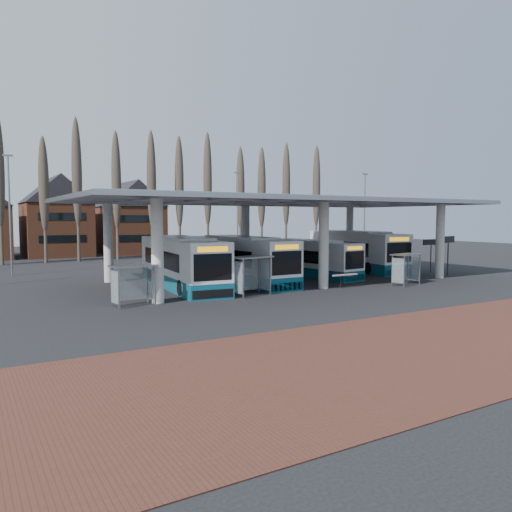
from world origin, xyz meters
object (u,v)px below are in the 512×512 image
bus_1 (240,260)px  shelter_2 (405,262)px  bus_0 (181,263)px  bus_3 (355,251)px  bus_2 (306,259)px  shelter_0 (133,276)px  shelter_1 (250,267)px

bus_1 → shelter_2: (9.38, -7.83, 0.02)m
bus_0 → bus_3: bearing=14.8°
bus_1 → bus_3: bus_3 is taller
bus_2 → bus_3: (7.19, 1.89, 0.29)m
bus_0 → bus_3: (19.05, 3.15, 0.05)m
shelter_2 → bus_3: bearing=54.3°
bus_1 → shelter_0: size_ratio=4.83×
bus_0 → shelter_0: size_ratio=5.00×
bus_0 → bus_3: size_ratio=0.97×
bus_3 → shelter_1: size_ratio=4.62×
bus_1 → bus_2: bearing=6.8°
bus_2 → shelter_0: size_ratio=4.28×
bus_1 → bus_2: 6.92m
bus_0 → bus_1: size_ratio=1.04×
bus_0 → shelter_1: 6.40m
bus_0 → shelter_2: 16.17m
shelter_0 → shelter_1: bearing=-9.2°
bus_2 → shelter_0: 18.47m
shelter_2 → bus_0: bearing=140.9°
shelter_0 → shelter_2: bearing=-12.2°
bus_2 → shelter_1: bearing=-148.7°
shelter_1 → shelter_2: bearing=-19.2°
bus_3 → shelter_0: bearing=-150.8°
bus_3 → shelter_0: (-24.27, -8.93, -0.06)m
bus_1 → bus_3: size_ratio=0.93×
shelter_1 → shelter_2: (12.20, -1.41, -0.15)m
shelter_2 → bus_2: bearing=94.3°
bus_1 → bus_3: 14.32m
bus_0 → shelter_0: bearing=-126.7°
bus_3 → shelter_0: size_ratio=5.17×
bus_2 → bus_3: 7.44m
shelter_0 → bus_3: bearing=12.8°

